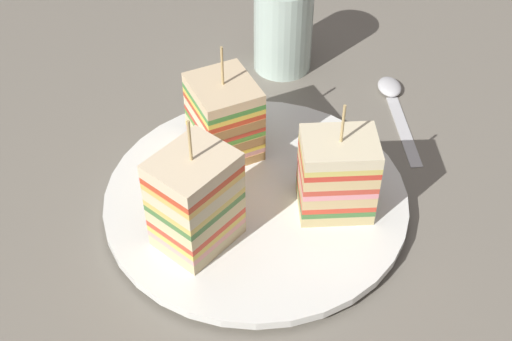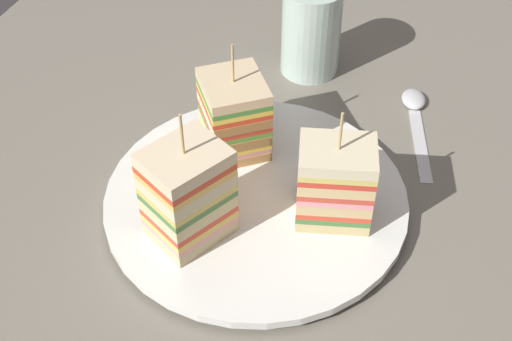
{
  "view_description": "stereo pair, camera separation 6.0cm",
  "coord_description": "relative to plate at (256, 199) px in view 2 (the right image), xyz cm",
  "views": [
    {
      "loc": [
        42.41,
        8.43,
        46.04
      ],
      "look_at": [
        0.0,
        0.0,
        4.5
      ],
      "focal_mm": 48.75,
      "sensor_mm": 36.0,
      "label": 1
    },
    {
      "loc": [
        40.84,
        14.21,
        46.04
      ],
      "look_at": [
        0.0,
        0.0,
        4.5
      ],
      "focal_mm": 48.75,
      "sensor_mm": 36.0,
      "label": 2
    }
  ],
  "objects": [
    {
      "name": "sandwich_wedge_0",
      "position": [
        -5.61,
        -4.08,
        4.35
      ],
      "size": [
        8.32,
        8.14,
        11.41
      ],
      "rotation": [
        0.0,
        0.0,
        6.92
      ],
      "color": "#E2B38E",
      "rests_on": "plate"
    },
    {
      "name": "plate",
      "position": [
        0.0,
        0.0,
        0.0
      ],
      "size": [
        27.13,
        27.13,
        1.5
      ],
      "color": "white",
      "rests_on": "ground_plane"
    },
    {
      "name": "sandwich_wedge_1",
      "position": [
        5.82,
        -3.77,
        5.06
      ],
      "size": [
        8.03,
        7.59,
        12.72
      ],
      "rotation": [
        0.0,
        0.0,
        8.92
      ],
      "color": "#D4BD8A",
      "rests_on": "plate"
    },
    {
      "name": "ground_plane",
      "position": [
        0.0,
        0.0,
        -1.81
      ],
      "size": [
        121.74,
        81.55,
        1.8
      ],
      "primitive_type": "cube",
      "color": "slate"
    },
    {
      "name": "sandwich_wedge_2",
      "position": [
        -0.3,
        6.92,
        4.37
      ],
      "size": [
        6.24,
        7.31,
        11.24
      ],
      "rotation": [
        0.0,
        0.0,
        11.25
      ],
      "color": "#D4BE80",
      "rests_on": "plate"
    },
    {
      "name": "spoon",
      "position": [
        -17.97,
        11.34,
        -0.51
      ],
      "size": [
        13.96,
        5.62,
        1.0
      ],
      "rotation": [
        0.0,
        0.0,
        3.42
      ],
      "color": "silver",
      "rests_on": "ground_plane"
    },
    {
      "name": "drinking_glass",
      "position": [
        -22.13,
        -1.38,
        3.36
      ],
      "size": [
        6.43,
        6.43,
        10.02
      ],
      "color": "silver",
      "rests_on": "ground_plane"
    }
  ]
}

